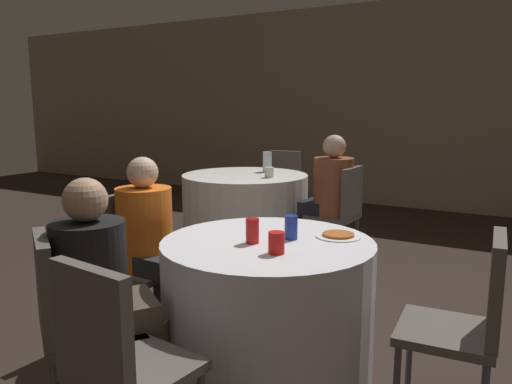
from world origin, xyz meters
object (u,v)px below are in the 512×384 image
Objects in this scene: table_far at (245,211)px; person_floral_shirt at (326,198)px; chair_near_south at (115,355)px; soda_can_red at (252,231)px; chair_near_west at (135,252)px; pizza_plate_near at (338,235)px; table_near at (267,310)px; chair_near_southwest at (69,315)px; chair_far_east at (343,207)px; person_black_shirt at (110,302)px; bottle_far at (267,162)px; chair_near_east at (470,314)px; chair_far_north at (282,181)px; person_orange_shirt at (154,251)px; soda_can_blue at (291,227)px.

person_floral_shirt reaches higher than table_far.
chair_near_south reaches higher than table_far.
chair_near_west is at bearing 172.02° from soda_can_red.
soda_can_red reaches higher than pizza_plate_near.
pizza_plate_near reaches higher than table_near.
chair_near_south is (1.23, -2.97, 0.16)m from table_far.
person_floral_shirt reaches higher than chair_near_southwest.
chair_near_south is at bearing -96.80° from table_near.
person_floral_shirt reaches higher than chair_far_east.
person_floral_shirt is at bearing 169.66° from chair_near_west.
person_black_shirt reaches higher than bottle_far.
chair_near_east is 2.30m from chair_far_east.
person_black_shirt is (-0.33, 0.30, 0.03)m from chair_near_south.
table_far is at bearing 90.00° from chair_far_north.
soda_can_red is at bearing 85.38° from chair_near_west.
person_orange_shirt reaches higher than table_far.
chair_far_north is at bearing -167.22° from chair_near_west.
table_near is 0.96m from chair_near_southwest.
table_near is 0.80m from person_orange_shirt.
pizza_plate_near is at bearing 86.12° from chair_near_southwest.
table_near is 1.22× the size of chair_near_southwest.
chair_near_west reaches higher than soda_can_red.
table_near is 5.25× the size of bottle_far.
pizza_plate_near is at bearing -158.33° from chair_far_east.
chair_near_east is at bearing 64.05° from chair_near_southwest.
chair_far_east is 4.31× the size of bottle_far.
bottle_far is (-1.53, 2.08, 0.09)m from pizza_plate_near.
chair_near_west is at bearing 93.79° from chair_far_north.
bottle_far is (-1.14, 3.27, 0.31)m from chair_near_south.
table_near is 0.93× the size of person_floral_shirt.
chair_near_south is at bearing -94.26° from soda_can_red.
chair_near_west is (-0.94, 0.06, 0.16)m from table_near.
soda_can_red is at bearing 84.36° from person_orange_shirt.
table_far is 1.04m from chair_far_east.
table_near is 1.22× the size of chair_near_east.
table_far is 1.04m from chair_far_north.
person_floral_shirt is at bearing 125.14° from person_black_shirt.
chair_near_south is 1.00× the size of chair_far_north.
chair_near_east and chair_far_east have the same top height.
soda_can_red is (0.90, -0.13, 0.27)m from chair_near_west.
person_floral_shirt reaches higher than chair_near_east.
person_floral_shirt is 2.00m from soda_can_blue.
bottle_far is (0.19, -0.73, 0.31)m from chair_far_north.
person_floral_shirt is (-0.16, 0.01, 0.06)m from chair_far_east.
person_orange_shirt is (0.56, -1.99, 0.19)m from table_far.
chair_near_east is 1.00× the size of chair_near_southwest.
chair_near_south is (-0.11, -0.94, 0.16)m from table_near.
person_black_shirt is 4.69× the size of pizza_plate_near.
chair_near_south is 7.19× the size of soda_can_blue.
chair_near_east is at bearing -1.66° from soda_can_blue.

